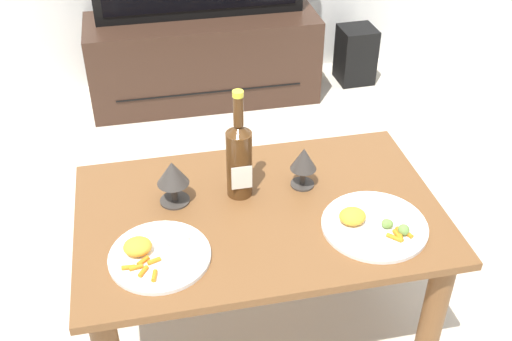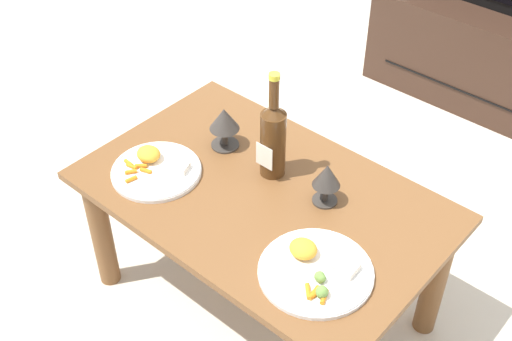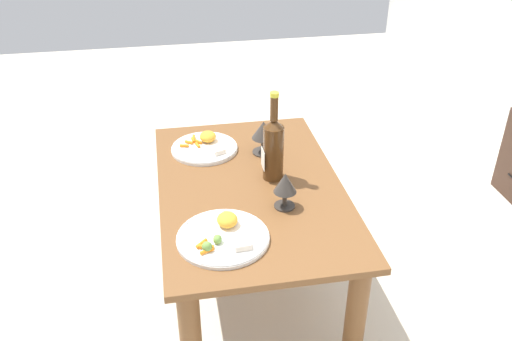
{
  "view_description": "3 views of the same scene",
  "coord_description": "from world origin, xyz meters",
  "px_view_note": "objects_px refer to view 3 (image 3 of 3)",
  "views": [
    {
      "loc": [
        -0.3,
        -1.36,
        1.63
      ],
      "look_at": [
        0.01,
        0.09,
        0.57
      ],
      "focal_mm": 43.26,
      "sensor_mm": 36.0,
      "label": 1
    },
    {
      "loc": [
        0.93,
        -1.09,
        1.8
      ],
      "look_at": [
        -0.04,
        0.02,
        0.55
      ],
      "focal_mm": 46.76,
      "sensor_mm": 36.0,
      "label": 2
    },
    {
      "loc": [
        1.68,
        -0.28,
        1.59
      ],
      "look_at": [
        0.01,
        0.02,
        0.56
      ],
      "focal_mm": 38.52,
      "sensor_mm": 36.0,
      "label": 3
    }
  ],
  "objects_px": {
    "dining_table": "(251,207)",
    "wine_bottle": "(273,147)",
    "goblet_left": "(263,132)",
    "goblet_right": "(285,185)",
    "dinner_plate_left": "(205,147)",
    "dinner_plate_right": "(223,236)"
  },
  "relations": [
    {
      "from": "dining_table",
      "to": "wine_bottle",
      "type": "distance_m",
      "value": 0.25
    },
    {
      "from": "wine_bottle",
      "to": "dinner_plate_right",
      "type": "bearing_deg",
      "value": -34.32
    },
    {
      "from": "goblet_left",
      "to": "goblet_right",
      "type": "xyz_separation_m",
      "value": [
        0.39,
        -0.0,
        -0.0
      ]
    },
    {
      "from": "wine_bottle",
      "to": "dinner_plate_left",
      "type": "height_order",
      "value": "wine_bottle"
    },
    {
      "from": "wine_bottle",
      "to": "dinner_plate_right",
      "type": "height_order",
      "value": "wine_bottle"
    },
    {
      "from": "goblet_left",
      "to": "dinner_plate_right",
      "type": "distance_m",
      "value": 0.59
    },
    {
      "from": "goblet_left",
      "to": "goblet_right",
      "type": "distance_m",
      "value": 0.39
    },
    {
      "from": "dining_table",
      "to": "wine_bottle",
      "type": "relative_size",
      "value": 3.05
    },
    {
      "from": "wine_bottle",
      "to": "dinner_plate_left",
      "type": "xyz_separation_m",
      "value": [
        -0.27,
        -0.23,
        -0.12
      ]
    },
    {
      "from": "dining_table",
      "to": "goblet_right",
      "type": "height_order",
      "value": "goblet_right"
    },
    {
      "from": "wine_bottle",
      "to": "goblet_right",
      "type": "height_order",
      "value": "wine_bottle"
    },
    {
      "from": "dinner_plate_left",
      "to": "dinner_plate_right",
      "type": "xyz_separation_m",
      "value": [
        0.6,
        -0.0,
        0.0
      ]
    },
    {
      "from": "goblet_right",
      "to": "dinner_plate_right",
      "type": "bearing_deg",
      "value": -58.33
    },
    {
      "from": "dinner_plate_left",
      "to": "wine_bottle",
      "type": "bearing_deg",
      "value": 40.95
    },
    {
      "from": "dinner_plate_right",
      "to": "goblet_left",
      "type": "bearing_deg",
      "value": 156.54
    },
    {
      "from": "dinner_plate_left",
      "to": "dinner_plate_right",
      "type": "relative_size",
      "value": 0.91
    },
    {
      "from": "dining_table",
      "to": "dinner_plate_right",
      "type": "relative_size",
      "value": 3.54
    },
    {
      "from": "dinner_plate_left",
      "to": "dinner_plate_right",
      "type": "height_order",
      "value": "same"
    },
    {
      "from": "dinner_plate_right",
      "to": "wine_bottle",
      "type": "bearing_deg",
      "value": 145.68
    },
    {
      "from": "goblet_left",
      "to": "goblet_right",
      "type": "relative_size",
      "value": 1.05
    },
    {
      "from": "goblet_right",
      "to": "dinner_plate_right",
      "type": "relative_size",
      "value": 0.45
    },
    {
      "from": "dining_table",
      "to": "dinner_plate_left",
      "type": "bearing_deg",
      "value": -155.87
    }
  ]
}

